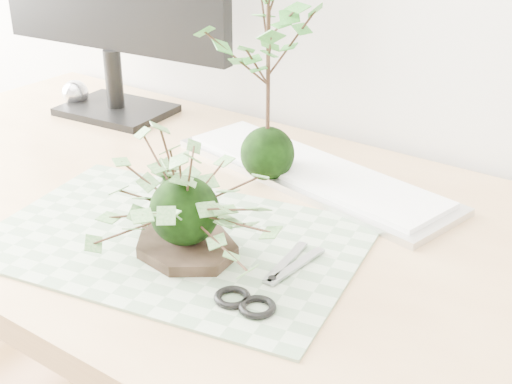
% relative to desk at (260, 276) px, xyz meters
% --- Properties ---
extents(desk, '(1.60, 0.70, 0.74)m').
position_rel_desk_xyz_m(desk, '(0.00, 0.00, 0.00)').
color(desk, tan).
rests_on(desk, ground_plane).
extents(cutting_mat, '(0.54, 0.42, 0.00)m').
position_rel_desk_xyz_m(cutting_mat, '(-0.06, -0.11, 0.09)').
color(cutting_mat, slate).
rests_on(cutting_mat, desk).
extents(stone_dish, '(0.17, 0.17, 0.01)m').
position_rel_desk_xyz_m(stone_dish, '(-0.03, -0.13, 0.10)').
color(stone_dish, black).
rests_on(stone_dish, cutting_mat).
extents(ivy_kokedama, '(0.28, 0.28, 0.18)m').
position_rel_desk_xyz_m(ivy_kokedama, '(-0.03, -0.13, 0.19)').
color(ivy_kokedama, black).
rests_on(ivy_kokedama, stone_dish).
extents(maple_kokedama, '(0.20, 0.20, 0.36)m').
position_rel_desk_xyz_m(maple_kokedama, '(-0.08, 0.13, 0.34)').
color(maple_kokedama, black).
rests_on(maple_kokedama, desk).
extents(keyboard, '(0.52, 0.24, 0.02)m').
position_rel_desk_xyz_m(keyboard, '(-0.02, 0.17, 0.10)').
color(keyboard, '#BEBEBE').
rests_on(keyboard, desk).
extents(foil_ball, '(0.05, 0.05, 0.05)m').
position_rel_desk_xyz_m(foil_ball, '(-0.60, 0.19, 0.11)').
color(foil_ball, silver).
rests_on(foil_ball, desk).
extents(scissors, '(0.08, 0.18, 0.01)m').
position_rel_desk_xyz_m(scissors, '(0.10, -0.15, 0.10)').
color(scissors, '#9898A0').
rests_on(scissors, cutting_mat).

